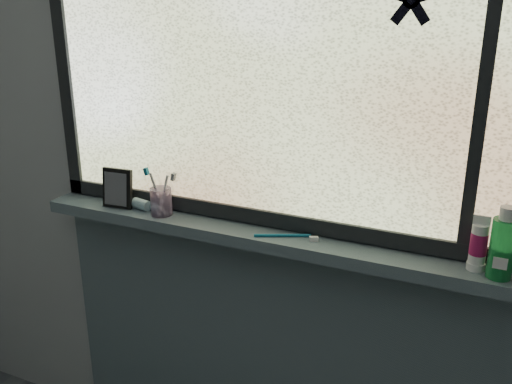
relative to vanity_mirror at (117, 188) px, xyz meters
The scene contains 14 objects.
wall_back 0.58m from the vanity_mirror, ahead, with size 3.00×0.01×2.50m, color #9EA3A8.
windowsill 0.55m from the vanity_mirror, ahead, with size 1.62×0.14×0.04m, color #4C5C65.
sill_apron 0.81m from the vanity_mirror, ahead, with size 1.62×0.02×0.98m, color #4C5C65.
window_pane 0.70m from the vanity_mirror, ahead, with size 1.50×0.01×1.00m, color silver.
frame_bottom 0.55m from the vanity_mirror, ahead, with size 1.60×0.03×0.05m, color black.
frame_left 0.50m from the vanity_mirror, 165.85° to the left, with size 0.05×0.03×1.10m, color black.
frame_mullion 1.23m from the vanity_mirror, ahead, with size 0.04×0.03×1.00m, color black.
starfish_sticker 1.14m from the vanity_mirror, ahead, with size 0.15×0.02×0.15m, color black, non-canonical shape.
vanity_mirror is the anchor object (origin of this frame).
toothpaste_tube 0.12m from the vanity_mirror, ahead, with size 0.21×0.04×0.04m, color silver, non-canonical shape.
toothbrush_cup 0.18m from the vanity_mirror, ahead, with size 0.07×0.07×0.10m, color #AE8EBC.
toothbrush_lying 0.63m from the vanity_mirror, ahead, with size 0.22×0.02×0.01m, color #0E5F80, non-canonical shape.
mouthwash_bottle 1.25m from the vanity_mirror, ahead, with size 0.07×0.07×0.16m, color green.
cream_tube 1.19m from the vanity_mirror, ahead, with size 0.05×0.05×0.11m, color silver.
Camera 1 is at (0.67, -0.29, 1.74)m, focal length 40.00 mm.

